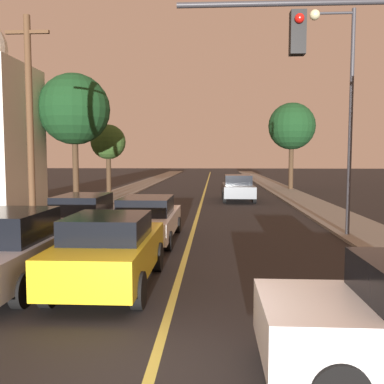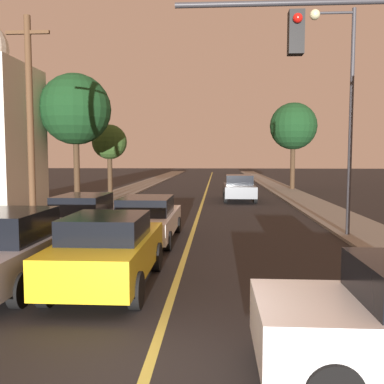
{
  "view_description": "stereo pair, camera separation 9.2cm",
  "coord_description": "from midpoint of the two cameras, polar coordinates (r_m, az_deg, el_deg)",
  "views": [
    {
      "loc": [
        0.85,
        -5.34,
        2.91
      ],
      "look_at": [
        0.0,
        10.44,
        1.6
      ],
      "focal_mm": 40.0,
      "sensor_mm": 36.0,
      "label": 1
    },
    {
      "loc": [
        0.94,
        -5.34,
        2.91
      ],
      "look_at": [
        0.0,
        10.44,
        1.6
      ],
      "focal_mm": 40.0,
      "sensor_mm": 36.0,
      "label": 2
    }
  ],
  "objects": [
    {
      "name": "utility_pole_left",
      "position": [
        16.84,
        -20.95,
        8.81
      ],
      "size": [
        1.6,
        0.24,
        7.83
      ],
      "color": "#513823",
      "rests_on": "ground"
    },
    {
      "name": "traffic_signal_mast",
      "position": [
        10.06,
        23.64,
        12.94
      ],
      "size": [
        5.76,
        0.42,
        6.25
      ],
      "color": "#333338",
      "rests_on": "ground"
    },
    {
      "name": "sidewalk_left",
      "position": [
        42.1,
        -7.11,
        0.83
      ],
      "size": [
        2.5,
        80.0,
        0.12
      ],
      "color": "gray",
      "rests_on": "ground"
    },
    {
      "name": "car_far_oncoming",
      "position": [
        28.33,
        6.07,
        0.58
      ],
      "size": [
        2.08,
        4.98,
        1.7
      ],
      "rotation": [
        0.0,
        0.0,
        3.14
      ],
      "color": "#474C51",
      "rests_on": "ground"
    },
    {
      "name": "road_surface",
      "position": [
        41.45,
        1.83,
        0.73
      ],
      "size": [
        10.58,
        80.0,
        0.01
      ],
      "color": "black",
      "rests_on": "ground"
    },
    {
      "name": "tree_left_near",
      "position": [
        25.84,
        -15.52,
        10.54
      ],
      "size": [
        4.06,
        4.06,
        7.53
      ],
      "color": "#3D2B1C",
      "rests_on": "ground"
    },
    {
      "name": "car_near_lane_front",
      "position": [
        9.75,
        -11.19,
        -7.55
      ],
      "size": [
        1.98,
        4.4,
        1.64
      ],
      "color": "gold",
      "rests_on": "ground"
    },
    {
      "name": "tree_left_far",
      "position": [
        30.33,
        -11.2,
        6.48
      ],
      "size": [
        2.4,
        2.4,
        5.01
      ],
      "color": "#3D2B1C",
      "rests_on": "ground"
    },
    {
      "name": "car_near_lane_second",
      "position": [
        14.84,
        -6.18,
        -3.56
      ],
      "size": [
        2.02,
        5.03,
        1.54
      ],
      "color": "white",
      "rests_on": "ground"
    },
    {
      "name": "car_outer_lane_second",
      "position": [
        15.77,
        -14.33,
        -3.18
      ],
      "size": [
        1.96,
        5.18,
        1.57
      ],
      "color": "#A5A8B2",
      "rests_on": "ground"
    },
    {
      "name": "sidewalk_right",
      "position": [
        41.82,
        10.82,
        0.76
      ],
      "size": [
        2.5,
        80.0,
        0.12
      ],
      "color": "gray",
      "rests_on": "ground"
    },
    {
      "name": "tree_right_near",
      "position": [
        38.1,
        13.09,
        8.5
      ],
      "size": [
        4.01,
        4.01,
        7.4
      ],
      "color": "#3D2B1C",
      "rests_on": "ground"
    },
    {
      "name": "streetlamp_right",
      "position": [
        16.3,
        19.21,
        12.19
      ],
      "size": [
        1.59,
        0.36,
        7.92
      ],
      "color": "#333338",
      "rests_on": "ground"
    },
    {
      "name": "ground_plane",
      "position": [
        6.15,
        -6.16,
        -23.57
      ],
      "size": [
        200.0,
        200.0,
        0.0
      ],
      "primitive_type": "plane",
      "color": "black"
    },
    {
      "name": "car_outer_lane_front",
      "position": [
        10.59,
        -23.52,
        -6.83
      ],
      "size": [
        2.11,
        4.83,
        1.71
      ],
      "color": "#A5A8B2",
      "rests_on": "ground"
    }
  ]
}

